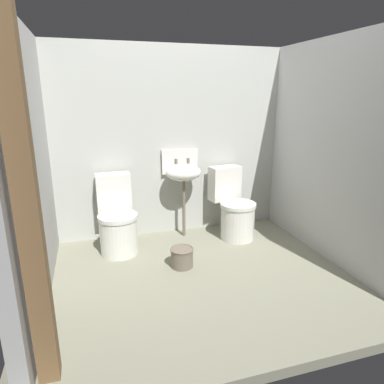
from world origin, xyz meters
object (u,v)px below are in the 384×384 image
object	(u,v)px
sink	(183,172)
bucket	(182,257)
wooden_door_post	(27,205)
toilet_right	(234,209)
toilet_left	(117,221)

from	to	relation	value
sink	bucket	distance (m)	1.01
wooden_door_post	toilet_right	bearing A→B (deg)	40.94
wooden_door_post	sink	world-z (taller)	wooden_door_post
wooden_door_post	toilet_right	xyz separation A→B (m)	(1.85, 1.61, -0.73)
toilet_left	sink	bearing A→B (deg)	-167.66
toilet_left	sink	world-z (taller)	sink
sink	toilet_left	bearing A→B (deg)	-166.16
toilet_right	bucket	size ratio (longest dim) A/B	3.44
wooden_door_post	toilet_right	distance (m)	2.56
bucket	wooden_door_post	bearing A→B (deg)	-135.90
bucket	sink	bearing A→B (deg)	73.60
sink	wooden_door_post	bearing A→B (deg)	-126.02
toilet_right	bucket	distance (m)	0.97
toilet_left	sink	xyz separation A→B (m)	(0.76, 0.19, 0.43)
toilet_right	sink	distance (m)	0.72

